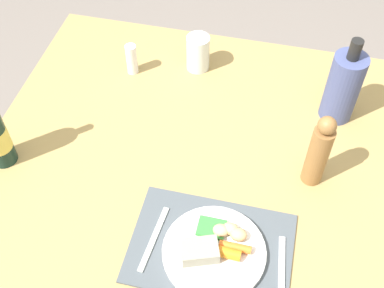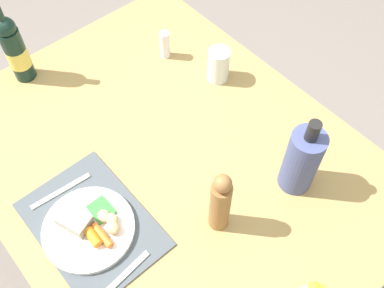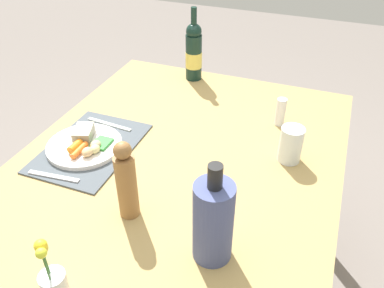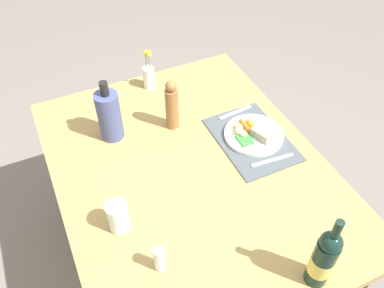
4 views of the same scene
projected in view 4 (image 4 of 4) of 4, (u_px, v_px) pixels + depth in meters
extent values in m
plane|color=slate|center=(191.00, 259.00, 2.15)|extent=(8.00, 8.00, 0.00)
cube|color=#A5884F|center=(191.00, 171.00, 1.64)|extent=(1.35, 1.04, 0.04)
cylinder|color=#301D24|center=(216.00, 119.00, 2.41)|extent=(0.07, 0.07, 0.70)
cylinder|color=#301D24|center=(68.00, 166.00, 2.15)|extent=(0.07, 0.07, 0.70)
cube|color=#4A5258|center=(252.00, 139.00, 1.73)|extent=(0.40, 0.28, 0.01)
cylinder|color=white|center=(254.00, 135.00, 1.74)|extent=(0.26, 0.26, 0.02)
cube|color=gray|center=(262.00, 134.00, 1.70)|extent=(0.10, 0.09, 0.04)
cylinder|color=orange|center=(251.00, 125.00, 1.75)|extent=(0.06, 0.03, 0.03)
cylinder|color=orange|center=(245.00, 126.00, 1.75)|extent=(0.08, 0.02, 0.02)
ellipsoid|color=#CBB483|center=(243.00, 134.00, 1.71)|extent=(0.04, 0.03, 0.03)
ellipsoid|color=#CFC47F|center=(238.00, 131.00, 1.72)|extent=(0.04, 0.03, 0.03)
ellipsoid|color=tan|center=(238.00, 127.00, 1.74)|extent=(0.04, 0.04, 0.03)
cube|color=green|center=(245.00, 139.00, 1.70)|extent=(0.07, 0.06, 0.01)
cube|color=silver|center=(272.00, 160.00, 1.64)|extent=(0.03, 0.19, 0.00)
cube|color=silver|center=(235.00, 112.00, 1.85)|extent=(0.03, 0.17, 0.00)
cylinder|color=olive|center=(172.00, 109.00, 1.73)|extent=(0.06, 0.06, 0.20)
sphere|color=olive|center=(171.00, 86.00, 1.64)|extent=(0.05, 0.05, 0.05)
cylinder|color=#132C24|center=(322.00, 263.00, 1.22)|extent=(0.07, 0.07, 0.20)
sphere|color=#132C24|center=(331.00, 242.00, 1.14)|extent=(0.07, 0.07, 0.07)
cylinder|color=#132C24|center=(336.00, 232.00, 1.10)|extent=(0.03, 0.03, 0.10)
cylinder|color=#E8D25B|center=(321.00, 264.00, 1.23)|extent=(0.07, 0.07, 0.07)
cylinder|color=silver|center=(149.00, 77.00, 1.96)|extent=(0.06, 0.06, 0.11)
cylinder|color=#3F7233|center=(147.00, 70.00, 1.93)|extent=(0.00, 0.00, 0.19)
sphere|color=yellow|center=(145.00, 53.00, 1.86)|extent=(0.02, 0.02, 0.02)
cylinder|color=#3F7233|center=(150.00, 70.00, 1.93)|extent=(0.00, 0.00, 0.20)
sphere|color=yellow|center=(148.00, 53.00, 1.86)|extent=(0.03, 0.03, 0.03)
cylinder|color=#3F7233|center=(150.00, 71.00, 1.93)|extent=(0.00, 0.00, 0.19)
sphere|color=#DFC346|center=(148.00, 54.00, 1.86)|extent=(0.03, 0.03, 0.03)
cylinder|color=#454F82|center=(109.00, 116.00, 1.67)|extent=(0.10, 0.10, 0.22)
cylinder|color=black|center=(104.00, 89.00, 1.57)|extent=(0.03, 0.03, 0.06)
cylinder|color=white|center=(159.00, 259.00, 1.28)|extent=(0.04, 0.04, 0.11)
cylinder|color=silver|center=(118.00, 216.00, 1.39)|extent=(0.08, 0.08, 0.12)
cylinder|color=#A8CDC7|center=(119.00, 220.00, 1.40)|extent=(0.07, 0.07, 0.07)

